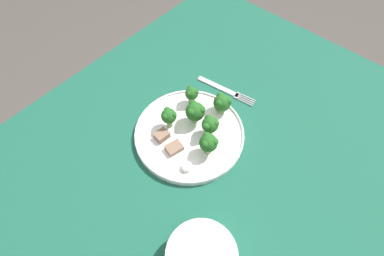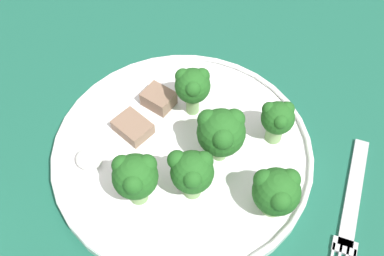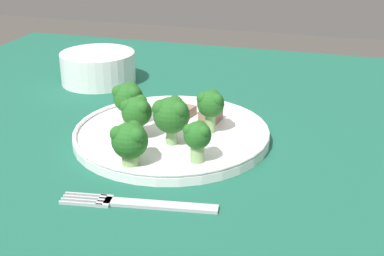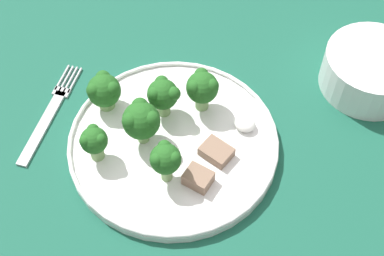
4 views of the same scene
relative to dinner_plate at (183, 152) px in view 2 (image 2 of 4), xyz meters
The scene contains 11 objects.
dinner_plate is the anchor object (origin of this frame).
fork 0.18m from the dinner_plate, behind, with size 0.05×0.18×0.00m.
broccoli_floret_near_rim_left 0.08m from the dinner_plate, 81.16° to the left, with size 0.05×0.04×0.06m.
broccoli_floret_center_left 0.06m from the dinner_plate, 160.59° to the right, with size 0.05×0.05×0.07m.
broccoli_floret_back_left 0.07m from the dinner_plate, 130.32° to the left, with size 0.04×0.04×0.06m.
broccoli_floret_front_left 0.12m from the dinner_plate, behind, with size 0.05×0.05×0.06m.
broccoli_floret_center_back 0.11m from the dinner_plate, 142.26° to the right, with size 0.04×0.04×0.05m.
broccoli_floret_mid_cluster 0.07m from the dinner_plate, 72.92° to the right, with size 0.04×0.04×0.06m.
meat_slice_front_slice 0.07m from the dinner_plate, 37.91° to the right, with size 0.04×0.03×0.02m.
meat_slice_middle_slice 0.06m from the dinner_plate, ahead, with size 0.05×0.04×0.01m.
sauce_dollop 0.10m from the dinner_plate, 37.84° to the left, with size 0.03×0.03×0.02m.
Camera 2 is at (-0.12, 0.15, 1.17)m, focal length 42.00 mm.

